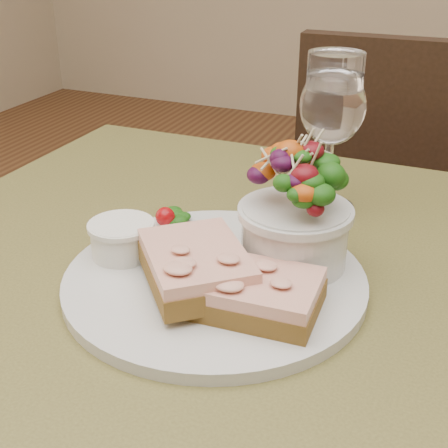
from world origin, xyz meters
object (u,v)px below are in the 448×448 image
at_px(salad_bowl, 296,209).
at_px(wine_glass, 332,111).
at_px(sandwich_back, 196,266).
at_px(cafe_table, 231,370).
at_px(sandwich_front, 257,293).
at_px(dinner_plate, 215,280).
at_px(ramekin, 122,237).
at_px(chair_far, 400,307).

distance_m(salad_bowl, wine_glass, 0.17).
distance_m(sandwich_back, wine_glass, 0.27).
xyz_separation_m(cafe_table, sandwich_front, (0.04, -0.04, 0.13)).
xyz_separation_m(dinner_plate, ramekin, (-0.10, 0.00, 0.03)).
relative_size(dinner_plate, salad_bowl, 2.31).
bearing_deg(ramekin, wine_glass, 54.36).
distance_m(cafe_table, sandwich_front, 0.14).
height_order(sandwich_front, sandwich_back, sandwich_back).
height_order(sandwich_front, ramekin, ramekin).
height_order(dinner_plate, wine_glass, wine_glass).
bearing_deg(salad_bowl, ramekin, -162.30).
height_order(dinner_plate, sandwich_back, sandwich_back).
distance_m(cafe_table, sandwich_back, 0.14).
bearing_deg(wine_glass, dinner_plate, -103.57).
height_order(chair_far, sandwich_front, chair_far).
xyz_separation_m(cafe_table, ramekin, (-0.12, -0.00, 0.13)).
relative_size(cafe_table, ramekin, 12.83).
distance_m(cafe_table, ramekin, 0.18).
distance_m(sandwich_back, salad_bowl, 0.11).
bearing_deg(wine_glass, sandwich_front, -88.99).
bearing_deg(chair_far, sandwich_back, 79.48).
distance_m(dinner_plate, sandwich_back, 0.04).
distance_m(ramekin, wine_glass, 0.28).
relative_size(sandwich_back, ramekin, 2.35).
distance_m(sandwich_back, ramekin, 0.10).
xyz_separation_m(dinner_plate, sandwich_front, (0.06, -0.04, 0.02)).
relative_size(sandwich_front, sandwich_back, 0.77).
relative_size(chair_far, dinner_plate, 3.07).
distance_m(cafe_table, chair_far, 0.83).
bearing_deg(dinner_plate, wine_glass, 76.43).
relative_size(chair_far, sandwich_front, 7.98).
bearing_deg(sandwich_back, dinner_plate, 127.19).
distance_m(cafe_table, salad_bowl, 0.19).
distance_m(cafe_table, wine_glass, 0.31).
bearing_deg(wine_glass, cafe_table, -99.48).
xyz_separation_m(chair_far, dinner_plate, (-0.12, -0.74, 0.46)).
distance_m(chair_far, ramekin, 0.92).
xyz_separation_m(cafe_table, wine_glass, (0.04, 0.21, 0.22)).
xyz_separation_m(cafe_table, chair_far, (0.10, 0.74, -0.36)).
relative_size(ramekin, wine_glass, 0.36).
height_order(cafe_table, ramekin, ramekin).
distance_m(cafe_table, dinner_plate, 0.11).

